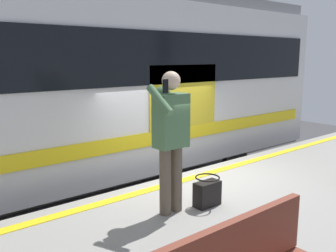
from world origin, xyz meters
The scene contains 8 objects.
ground_plane centered at (0.00, 0.00, 0.00)m, with size 24.39×24.39×0.00m, color #3D3D3F.
platform centered at (0.00, 1.87, 0.57)m, with size 12.42×3.75×1.15m, color gray.
safety_line centered at (0.00, 0.30, 1.15)m, with size 12.17×0.16×0.01m, color yellow.
track_rail_near centered at (0.00, -1.41, 0.08)m, with size 16.14×0.08×0.16m, color slate.
track_rail_far centered at (0.00, -2.85, 0.08)m, with size 16.14×0.08×0.16m, color slate.
train_carriage centered at (1.63, -2.12, 2.59)m, with size 12.45×3.01×4.10m.
passenger centered at (1.19, 1.07, 2.17)m, with size 0.57×0.55×1.73m.
handbag centered at (0.71, 1.23, 1.33)m, with size 0.35×0.32×0.39m.
Camera 1 is at (3.95, 4.37, 3.04)m, focal length 39.38 mm.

